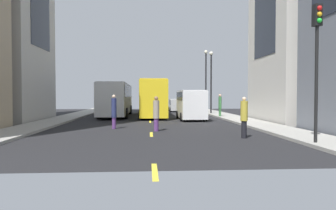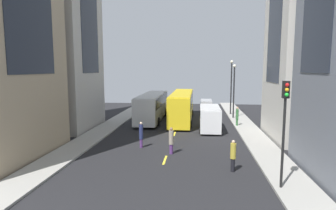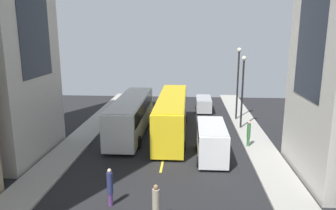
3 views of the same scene
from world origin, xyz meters
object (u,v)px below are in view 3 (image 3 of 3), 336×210
at_px(city_bus_white, 131,112).
at_px(pedestrian_crossing_mid, 110,186).
at_px(streetcar_yellow, 172,112).
at_px(delivery_van_white, 212,139).
at_px(pedestrian_waiting_curb, 156,203).
at_px(pedestrian_crossing_near, 249,133).
at_px(car_silver_0, 204,103).

height_order(city_bus_white, pedestrian_crossing_mid, city_bus_white).
distance_m(city_bus_white, pedestrian_crossing_mid, 12.91).
distance_m(streetcar_yellow, delivery_van_white, 6.47).
xyz_separation_m(city_bus_white, streetcar_yellow, (3.78, -0.04, 0.12)).
relative_size(city_bus_white, pedestrian_waiting_curb, 5.81).
xyz_separation_m(streetcar_yellow, delivery_van_white, (3.29, -5.54, -0.61)).
height_order(streetcar_yellow, pedestrian_crossing_near, streetcar_yellow).
height_order(city_bus_white, car_silver_0, city_bus_white).
height_order(delivery_van_white, pedestrian_crossing_mid, delivery_van_white).
bearing_deg(streetcar_yellow, car_silver_0, 70.03).
relative_size(car_silver_0, pedestrian_waiting_curb, 1.92).
distance_m(car_silver_0, pedestrian_waiting_curb, 23.64).
height_order(streetcar_yellow, pedestrian_waiting_curb, streetcar_yellow).
height_order(streetcar_yellow, pedestrian_crossing_mid, streetcar_yellow).
xyz_separation_m(city_bus_white, car_silver_0, (7.10, 9.09, -1.02)).
relative_size(streetcar_yellow, pedestrian_waiting_curb, 6.40).
distance_m(city_bus_white, streetcar_yellow, 3.78).
bearing_deg(pedestrian_crossing_near, pedestrian_waiting_curb, -78.00).
height_order(car_silver_0, pedestrian_crossing_near, pedestrian_crossing_near).
distance_m(delivery_van_white, pedestrian_crossing_near, 3.95).
bearing_deg(car_silver_0, city_bus_white, -127.99).
bearing_deg(pedestrian_crossing_near, car_silver_0, 146.37).
height_order(city_bus_white, streetcar_yellow, streetcar_yellow).
bearing_deg(pedestrian_waiting_curb, pedestrian_crossing_near, 120.06).
bearing_deg(delivery_van_white, car_silver_0, 89.88).
bearing_deg(car_silver_0, pedestrian_crossing_near, -75.76).
xyz_separation_m(streetcar_yellow, car_silver_0, (3.32, 9.14, -1.13)).
bearing_deg(city_bus_white, delivery_van_white, -38.27).
bearing_deg(streetcar_yellow, city_bus_white, 179.37).
distance_m(streetcar_yellow, car_silver_0, 9.79).
relative_size(car_silver_0, pedestrian_crossing_near, 1.88).
xyz_separation_m(streetcar_yellow, pedestrian_waiting_curb, (-0.00, -14.27, -1.02)).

